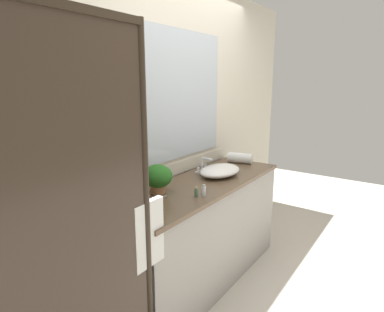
{
  "coord_description": "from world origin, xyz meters",
  "views": [
    {
      "loc": [
        -2.11,
        -1.4,
        1.7
      ],
      "look_at": [
        -0.15,
        0.0,
        1.15
      ],
      "focal_mm": 30.01,
      "sensor_mm": 36.0,
      "label": 1
    }
  ],
  "objects_px": {
    "amenity_bottle_shampoo": "(204,191)",
    "potted_plant": "(158,177)",
    "faucet": "(203,167)",
    "rolled_towel_near_edge": "(240,158)",
    "sink_basin": "(220,170)",
    "amenity_bottle_conditioner": "(196,192)"
  },
  "relations": [
    {
      "from": "potted_plant",
      "to": "amenity_bottle_conditioner",
      "type": "xyz_separation_m",
      "value": [
        0.09,
        -0.28,
        -0.09
      ]
    },
    {
      "from": "amenity_bottle_shampoo",
      "to": "rolled_towel_near_edge",
      "type": "xyz_separation_m",
      "value": [
        1.03,
        0.24,
        0.01
      ]
    },
    {
      "from": "potted_plant",
      "to": "faucet",
      "type": "bearing_deg",
      "value": 3.53
    },
    {
      "from": "amenity_bottle_shampoo",
      "to": "faucet",
      "type": "bearing_deg",
      "value": 34.23
    },
    {
      "from": "rolled_towel_near_edge",
      "to": "faucet",
      "type": "bearing_deg",
      "value": 166.7
    },
    {
      "from": "amenity_bottle_shampoo",
      "to": "rolled_towel_near_edge",
      "type": "distance_m",
      "value": 1.06
    },
    {
      "from": "potted_plant",
      "to": "rolled_towel_near_edge",
      "type": "bearing_deg",
      "value": -3.83
    },
    {
      "from": "faucet",
      "to": "rolled_towel_near_edge",
      "type": "relative_size",
      "value": 0.69
    },
    {
      "from": "sink_basin",
      "to": "potted_plant",
      "type": "xyz_separation_m",
      "value": [
        -0.66,
        0.14,
        0.08
      ]
    },
    {
      "from": "amenity_bottle_shampoo",
      "to": "potted_plant",
      "type": "bearing_deg",
      "value": 113.11
    },
    {
      "from": "potted_plant",
      "to": "amenity_bottle_conditioner",
      "type": "bearing_deg",
      "value": -71.4
    },
    {
      "from": "potted_plant",
      "to": "amenity_bottle_shampoo",
      "type": "relative_size",
      "value": 2.47
    },
    {
      "from": "amenity_bottle_shampoo",
      "to": "rolled_towel_near_edge",
      "type": "bearing_deg",
      "value": 13.09
    },
    {
      "from": "sink_basin",
      "to": "rolled_towel_near_edge",
      "type": "relative_size",
      "value": 1.8
    },
    {
      "from": "amenity_bottle_conditioner",
      "to": "rolled_towel_near_edge",
      "type": "bearing_deg",
      "value": 10.71
    },
    {
      "from": "sink_basin",
      "to": "rolled_towel_near_edge",
      "type": "distance_m",
      "value": 0.51
    },
    {
      "from": "rolled_towel_near_edge",
      "to": "amenity_bottle_conditioner",
      "type": "bearing_deg",
      "value": -169.29
    },
    {
      "from": "sink_basin",
      "to": "amenity_bottle_conditioner",
      "type": "bearing_deg",
      "value": -166.25
    },
    {
      "from": "amenity_bottle_conditioner",
      "to": "amenity_bottle_shampoo",
      "type": "bearing_deg",
      "value": -41.97
    },
    {
      "from": "potted_plant",
      "to": "rolled_towel_near_edge",
      "type": "relative_size",
      "value": 0.89
    },
    {
      "from": "sink_basin",
      "to": "potted_plant",
      "type": "bearing_deg",
      "value": 167.93
    },
    {
      "from": "faucet",
      "to": "amenity_bottle_conditioner",
      "type": "height_order",
      "value": "faucet"
    }
  ]
}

